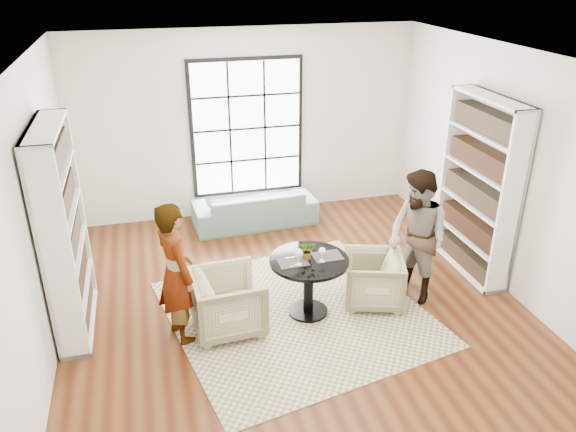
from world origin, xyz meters
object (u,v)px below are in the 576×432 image
object	(u,v)px
person_left	(176,273)
sofa	(255,207)
flower_centerpiece	(307,250)
wine_glass_left	(299,254)
person_right	(417,237)
wine_glass_right	(322,251)
pedestal_table	(309,274)
armchair_right	(373,279)
armchair_left	(228,302)

from	to	relation	value
person_left	sofa	bearing A→B (deg)	-47.44
sofa	flower_centerpiece	world-z (taller)	flower_centerpiece
person_left	wine_glass_left	distance (m)	1.38
sofa	flower_centerpiece	size ratio (longest dim) A/B	8.66
person_right	wine_glass_right	bearing A→B (deg)	-100.72
pedestal_table	person_right	distance (m)	1.42
sofa	person_left	xyz separation A→B (m)	(-1.41, -2.70, 0.54)
sofa	flower_centerpiece	xyz separation A→B (m)	(0.10, -2.61, 0.57)
pedestal_table	armchair_right	distance (m)	0.86
person_right	wine_glass_left	size ratio (longest dim) A/B	8.22
wine_glass_left	flower_centerpiece	bearing A→B (deg)	44.16
sofa	wine_glass_left	world-z (taller)	wine_glass_left
armchair_right	wine_glass_left	size ratio (longest dim) A/B	3.51
person_left	armchair_right	bearing A→B (deg)	-107.59
pedestal_table	flower_centerpiece	distance (m)	0.32
person_left	person_right	bearing A→B (deg)	-108.02
armchair_left	wine_glass_right	distance (m)	1.22
armchair_right	wine_glass_left	distance (m)	1.14
pedestal_table	armchair_right	world-z (taller)	pedestal_table
wine_glass_left	wine_glass_right	xyz separation A→B (m)	(0.28, 0.01, -0.01)
armchair_left	person_left	xyz separation A→B (m)	(-0.55, 0.00, 0.46)
wine_glass_left	person_right	bearing A→B (deg)	4.76
person_right	flower_centerpiece	distance (m)	1.40
sofa	person_right	size ratio (longest dim) A/B	1.16
armchair_left	person_left	size ratio (longest dim) A/B	0.48
armchair_left	flower_centerpiece	size ratio (longest dim) A/B	3.55
pedestal_table	wine_glass_right	xyz separation A→B (m)	(0.13, -0.09, 0.34)
person_right	armchair_left	bearing A→B (deg)	-103.77
pedestal_table	wine_glass_right	bearing A→B (deg)	-35.83
sofa	armchair_left	distance (m)	2.84
wine_glass_right	flower_centerpiece	bearing A→B (deg)	141.74
armchair_right	person_left	xyz separation A→B (m)	(-2.36, -0.10, 0.50)
armchair_left	person_right	world-z (taller)	person_right
sofa	armchair_left	world-z (taller)	armchair_left
armchair_right	wine_glass_left	bearing A→B (deg)	-65.05
armchair_left	armchair_right	bearing A→B (deg)	-90.91
sofa	armchair_right	world-z (taller)	armchair_right
armchair_left	wine_glass_right	size ratio (longest dim) A/B	4.31
sofa	pedestal_table	bearing A→B (deg)	89.54
pedestal_table	person_left	world-z (taller)	person_left
armchair_right	flower_centerpiece	xyz separation A→B (m)	(-0.85, -0.00, 0.53)
pedestal_table	armchair_left	distance (m)	1.00
sofa	person_right	bearing A→B (deg)	116.91
person_left	flower_centerpiece	bearing A→B (deg)	-106.31
armchair_left	flower_centerpiece	world-z (taller)	flower_centerpiece
armchair_left	wine_glass_left	size ratio (longest dim) A/B	3.89
pedestal_table	armchair_left	world-z (taller)	pedestal_table
armchair_left	wine_glass_left	distance (m)	0.98
armchair_left	flower_centerpiece	distance (m)	1.08
pedestal_table	flower_centerpiece	world-z (taller)	flower_centerpiece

